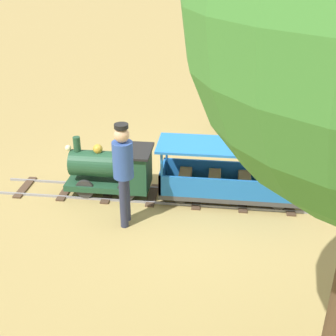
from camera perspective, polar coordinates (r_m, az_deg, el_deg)
ground_plane at (r=7.54m, az=2.24°, el=-3.86°), size 60.00×60.00×0.00m
track at (r=7.54m, az=0.85°, el=-3.67°), size 0.73×6.05×0.04m
locomotive at (r=7.48m, az=-7.02°, el=-0.07°), size 0.69×1.45×0.98m
passenger_car at (r=7.32m, az=7.90°, el=-1.33°), size 0.79×2.35×0.97m
conductor_person at (r=6.45m, az=-5.75°, el=0.10°), size 0.30×0.30×1.62m
park_bench at (r=10.16m, az=8.61°, el=6.76°), size 1.36×0.68×0.82m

